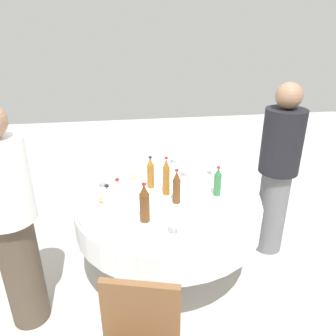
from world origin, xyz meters
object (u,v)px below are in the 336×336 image
(bottle_clear_outer, at_px, (119,201))
(person_rear, at_px, (278,170))
(bottle_brown_rear, at_px, (145,204))
(bottle_green_west, at_px, (218,182))
(person_far, at_px, (11,221))
(plate_south, at_px, (134,178))
(plate_north, at_px, (149,202))
(bottle_amber_far, at_px, (151,173))
(wine_glass_mid, at_px, (174,153))
(wine_glass_east, at_px, (102,177))
(bottle_clear_inner, at_px, (108,201))
(bottle_brown_mid, at_px, (177,187))
(plate_front, at_px, (104,201))
(wine_glass_front, at_px, (213,164))
(dining_table, at_px, (168,210))
(wine_glass_outer, at_px, (174,220))
(bottle_amber_east, at_px, (166,177))
(wine_glass_west, at_px, (185,166))

(bottle_clear_outer, height_order, person_rear, person_rear)
(bottle_brown_rear, bearing_deg, bottle_clear_outer, 74.36)
(bottle_green_west, height_order, person_rear, person_rear)
(person_far, bearing_deg, plate_south, -68.84)
(plate_north, distance_m, person_rear, 1.20)
(bottle_amber_far, bearing_deg, wine_glass_mid, -30.70)
(wine_glass_east, bearing_deg, plate_north, -131.48)
(bottle_amber_far, bearing_deg, person_rear, -90.29)
(bottle_clear_inner, height_order, plate_north, bottle_clear_inner)
(bottle_brown_rear, height_order, plate_south, bottle_brown_rear)
(bottle_amber_far, distance_m, bottle_brown_mid, 0.33)
(wine_glass_east, relative_size, person_far, 0.09)
(plate_south, bearing_deg, plate_front, 146.39)
(wine_glass_mid, distance_m, wine_glass_front, 0.43)
(wine_glass_east, relative_size, plate_north, 0.59)
(dining_table, height_order, bottle_amber_far, bottle_amber_far)
(bottle_brown_mid, relative_size, wine_glass_east, 1.96)
(wine_glass_front, bearing_deg, wine_glass_mid, 43.68)
(dining_table, xyz_separation_m, wine_glass_east, (0.20, 0.52, 0.24))
(wine_glass_east, distance_m, plate_front, 0.26)
(bottle_brown_mid, height_order, person_rear, person_rear)
(dining_table, relative_size, bottle_brown_mid, 5.40)
(bottle_green_west, height_order, bottle_brown_mid, bottle_brown_mid)
(bottle_green_west, height_order, plate_south, bottle_green_west)
(wine_glass_outer, xyz_separation_m, plate_south, (0.88, 0.21, -0.10))
(bottle_brown_rear, bearing_deg, plate_front, 43.92)
(bottle_clear_outer, bearing_deg, wine_glass_outer, -124.87)
(person_far, bearing_deg, wine_glass_front, -85.50)
(plate_front, bearing_deg, bottle_amber_far, -62.51)
(plate_south, bearing_deg, bottle_clear_outer, 167.97)
(plate_north, bearing_deg, plate_front, 79.40)
(dining_table, height_order, wine_glass_east, wine_glass_east)
(bottle_amber_east, xyz_separation_m, bottle_green_west, (-0.07, -0.40, -0.04))
(bottle_clear_outer, xyz_separation_m, plate_front, (0.25, 0.12, -0.14))
(bottle_brown_rear, height_order, wine_glass_east, bottle_brown_rear)
(plate_front, distance_m, plate_north, 0.34)
(bottle_brown_mid, xyz_separation_m, plate_south, (0.47, 0.30, -0.12))
(person_far, bearing_deg, bottle_amber_east, -89.53)
(bottle_clear_outer, bearing_deg, bottle_green_west, -72.92)
(wine_glass_west, bearing_deg, bottle_brown_mid, 160.61)
(bottle_brown_mid, relative_size, wine_glass_front, 1.80)
(bottle_amber_east, relative_size, plate_north, 1.34)
(dining_table, relative_size, plate_south, 6.58)
(dining_table, distance_m, wine_glass_east, 0.61)
(dining_table, relative_size, bottle_clear_inner, 6.24)
(wine_glass_mid, distance_m, plate_north, 0.80)
(bottle_amber_east, xyz_separation_m, wine_glass_mid, (0.60, -0.16, -0.04))
(wine_glass_outer, bearing_deg, bottle_green_west, -41.71)
(bottle_clear_outer, distance_m, wine_glass_east, 0.52)
(bottle_brown_mid, bearing_deg, plate_north, 83.98)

